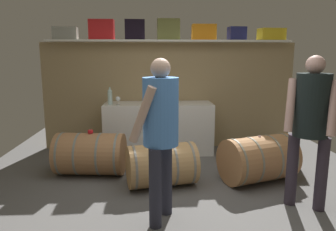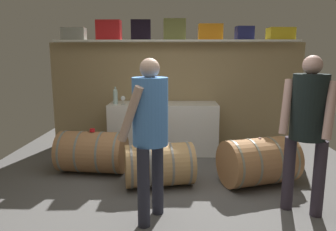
{
  "view_description": "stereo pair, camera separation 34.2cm",
  "coord_description": "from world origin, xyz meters",
  "px_view_note": "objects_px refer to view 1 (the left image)",
  "views": [
    {
      "loc": [
        -0.35,
        -3.28,
        1.66
      ],
      "look_at": [
        -0.11,
        0.94,
        0.87
      ],
      "focal_mm": 33.75,
      "sensor_mm": 36.0,
      "label": 1
    },
    {
      "loc": [
        -0.0,
        -3.29,
        1.66
      ],
      "look_at": [
        -0.11,
        0.94,
        0.87
      ],
      "focal_mm": 33.75,
      "sensor_mm": 36.0,
      "label": 2
    }
  ],
  "objects_px": {
    "wine_glass": "(118,99)",
    "wine_barrel_far": "(258,159)",
    "toolcase_red": "(102,30)",
    "toolcase_olive": "(168,30)",
    "wine_barrel_near": "(90,154)",
    "wine_barrel_flank": "(162,165)",
    "toolcase_yellow": "(271,34)",
    "visitor_tasting": "(160,124)",
    "winemaker_pouring": "(311,117)",
    "toolcase_grey": "(65,33)",
    "tasting_cup": "(90,132)",
    "toolcase_navy": "(237,34)",
    "work_cabinet": "(158,128)",
    "toolcase_black": "(135,30)",
    "wine_bottle_clear": "(110,96)",
    "toolcase_orange": "(204,32)"
  },
  "relations": [
    {
      "from": "wine_bottle_clear",
      "to": "tasting_cup",
      "type": "relative_size",
      "value": 3.95
    },
    {
      "from": "toolcase_yellow",
      "to": "wine_barrel_far",
      "type": "relative_size",
      "value": 0.39
    },
    {
      "from": "toolcase_red",
      "to": "winemaker_pouring",
      "type": "bearing_deg",
      "value": -43.11
    },
    {
      "from": "wine_glass",
      "to": "visitor_tasting",
      "type": "height_order",
      "value": "visitor_tasting"
    },
    {
      "from": "wine_barrel_near",
      "to": "wine_barrel_flank",
      "type": "bearing_deg",
      "value": -19.46
    },
    {
      "from": "wine_barrel_flank",
      "to": "visitor_tasting",
      "type": "height_order",
      "value": "visitor_tasting"
    },
    {
      "from": "toolcase_olive",
      "to": "wine_barrel_flank",
      "type": "distance_m",
      "value": 2.51
    },
    {
      "from": "toolcase_orange",
      "to": "wine_glass",
      "type": "bearing_deg",
      "value": -165.36
    },
    {
      "from": "work_cabinet",
      "to": "winemaker_pouring",
      "type": "xyz_separation_m",
      "value": [
        1.57,
        -2.17,
        0.59
      ]
    },
    {
      "from": "toolcase_grey",
      "to": "winemaker_pouring",
      "type": "bearing_deg",
      "value": -40.65
    },
    {
      "from": "wine_barrel_flank",
      "to": "toolcase_navy",
      "type": "bearing_deg",
      "value": 39.2
    },
    {
      "from": "toolcase_grey",
      "to": "tasting_cup",
      "type": "bearing_deg",
      "value": -68.02
    },
    {
      "from": "wine_glass",
      "to": "tasting_cup",
      "type": "bearing_deg",
      "value": -110.07
    },
    {
      "from": "toolcase_olive",
      "to": "wine_glass",
      "type": "bearing_deg",
      "value": -157.72
    },
    {
      "from": "toolcase_grey",
      "to": "toolcase_olive",
      "type": "relative_size",
      "value": 1.05
    },
    {
      "from": "wine_glass",
      "to": "wine_barrel_far",
      "type": "xyz_separation_m",
      "value": [
        1.97,
        -1.24,
        -0.66
      ]
    },
    {
      "from": "toolcase_black",
      "to": "wine_glass",
      "type": "relative_size",
      "value": 2.34
    },
    {
      "from": "toolcase_yellow",
      "to": "visitor_tasting",
      "type": "distance_m",
      "value": 3.45
    },
    {
      "from": "toolcase_navy",
      "to": "wine_barrel_far",
      "type": "xyz_separation_m",
      "value": [
        -0.08,
        -1.62,
        -1.74
      ]
    },
    {
      "from": "toolcase_grey",
      "to": "work_cabinet",
      "type": "xyz_separation_m",
      "value": [
        1.56,
        -0.22,
        -1.61
      ]
    },
    {
      "from": "wine_bottle_clear",
      "to": "winemaker_pouring",
      "type": "relative_size",
      "value": 0.17
    },
    {
      "from": "toolcase_navy",
      "to": "wine_barrel_far",
      "type": "distance_m",
      "value": 2.38
    },
    {
      "from": "toolcase_olive",
      "to": "toolcase_navy",
      "type": "relative_size",
      "value": 1.3
    },
    {
      "from": "toolcase_yellow",
      "to": "winemaker_pouring",
      "type": "xyz_separation_m",
      "value": [
        -0.43,
        -2.39,
        -1.02
      ]
    },
    {
      "from": "wine_barrel_far",
      "to": "toolcase_yellow",
      "type": "bearing_deg",
      "value": 47.68
    },
    {
      "from": "toolcase_black",
      "to": "visitor_tasting",
      "type": "relative_size",
      "value": 0.2
    },
    {
      "from": "toolcase_grey",
      "to": "toolcase_red",
      "type": "relative_size",
      "value": 0.95
    },
    {
      "from": "toolcase_navy",
      "to": "toolcase_yellow",
      "type": "xyz_separation_m",
      "value": [
        0.61,
        0.0,
        -0.01
      ]
    },
    {
      "from": "winemaker_pouring",
      "to": "work_cabinet",
      "type": "bearing_deg",
      "value": -22.76
    },
    {
      "from": "visitor_tasting",
      "to": "tasting_cup",
      "type": "bearing_deg",
      "value": 59.06
    },
    {
      "from": "toolcase_black",
      "to": "wine_glass",
      "type": "xyz_separation_m",
      "value": [
        -0.28,
        -0.39,
        -1.14
      ]
    },
    {
      "from": "toolcase_olive",
      "to": "work_cabinet",
      "type": "xyz_separation_m",
      "value": [
        -0.19,
        -0.22,
        -1.68
      ]
    },
    {
      "from": "winemaker_pouring",
      "to": "wine_glass",
      "type": "bearing_deg",
      "value": -10.52
    },
    {
      "from": "wine_barrel_far",
      "to": "visitor_tasting",
      "type": "bearing_deg",
      "value": -163.59
    },
    {
      "from": "toolcase_grey",
      "to": "wine_glass",
      "type": "height_order",
      "value": "toolcase_grey"
    },
    {
      "from": "toolcase_navy",
      "to": "work_cabinet",
      "type": "relative_size",
      "value": 0.16
    },
    {
      "from": "toolcase_black",
      "to": "winemaker_pouring",
      "type": "distance_m",
      "value": 3.28
    },
    {
      "from": "toolcase_red",
      "to": "toolcase_olive",
      "type": "bearing_deg",
      "value": 0.36
    },
    {
      "from": "tasting_cup",
      "to": "winemaker_pouring",
      "type": "distance_m",
      "value": 2.83
    },
    {
      "from": "toolcase_grey",
      "to": "toolcase_red",
      "type": "height_order",
      "value": "toolcase_red"
    },
    {
      "from": "toolcase_yellow",
      "to": "wine_barrel_flank",
      "type": "height_order",
      "value": "toolcase_yellow"
    },
    {
      "from": "toolcase_grey",
      "to": "wine_barrel_far",
      "type": "height_order",
      "value": "toolcase_grey"
    },
    {
      "from": "work_cabinet",
      "to": "wine_barrel_flank",
      "type": "height_order",
      "value": "work_cabinet"
    },
    {
      "from": "toolcase_grey",
      "to": "toolcase_navy",
      "type": "relative_size",
      "value": 1.37
    },
    {
      "from": "visitor_tasting",
      "to": "wine_bottle_clear",
      "type": "bearing_deg",
      "value": 42.97
    },
    {
      "from": "work_cabinet",
      "to": "wine_barrel_far",
      "type": "relative_size",
      "value": 1.7
    },
    {
      "from": "wine_barrel_near",
      "to": "wine_barrel_flank",
      "type": "relative_size",
      "value": 1.04
    },
    {
      "from": "toolcase_grey",
      "to": "wine_glass",
      "type": "relative_size",
      "value": 2.77
    },
    {
      "from": "toolcase_yellow",
      "to": "wine_barrel_near",
      "type": "distance_m",
      "value": 3.68
    },
    {
      "from": "toolcase_navy",
      "to": "wine_bottle_clear",
      "type": "relative_size",
      "value": 1.0
    }
  ]
}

